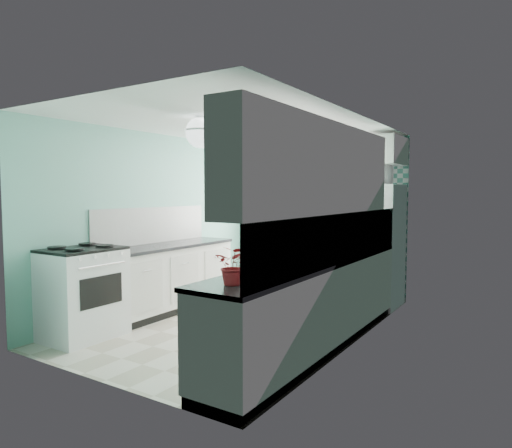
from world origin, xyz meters
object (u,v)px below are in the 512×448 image
Objects in this scene: fridge at (373,245)px; sink at (353,250)px; stove at (82,292)px; fruit_bowl at (266,272)px; potted_plant at (234,265)px; ceiling_light at (201,132)px; microwave at (374,175)px.

fridge is 3.34× the size of sink.
stove is 4.01× the size of fruit_bowl.
potted_plant is at bearing -90.69° from sink.
ceiling_light reaches higher than potted_plant.
potted_plant is (-0.00, -2.59, 0.16)m from sink.
sink is 2.59m from potted_plant.
potted_plant is at bearing -90.00° from fruit_bowl.
ceiling_light is 0.34× the size of stove.
sink is at bearing 89.88° from fruit_bowl.
fruit_bowl is at bearing -90.71° from sink.
stove is at bearing -138.17° from sink.
fridge is 1.07m from sink.
stove is at bearing 51.60° from microwave.
fridge is 5.75× the size of potted_plant.
stove is 2.49m from potted_plant.
ceiling_light is 0.71× the size of microwave.
ceiling_light is at bearing 153.87° from fruit_bowl.
sink is at bearing 89.90° from potted_plant.
microwave is at bearing 91.63° from fruit_bowl.
potted_plant is 0.62× the size of microwave.
stove is 4.23m from microwave.
stove reaches higher than fruit_bowl.
fridge is 3.58× the size of microwave.
fridge is 1.02m from microwave.
fruit_bowl is at bearing -26.13° from ceiling_light.
potted_plant is at bearing 88.32° from microwave.
fruit_bowl is (2.40, 0.10, 0.44)m from stove.
microwave is (0.00, 0.00, 1.02)m from fridge.
fridge reaches higher than potted_plant.
ceiling_light is 1.90m from fruit_bowl.
sink is 1.45m from microwave.
fruit_bowl is at bearing 3.05° from stove.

